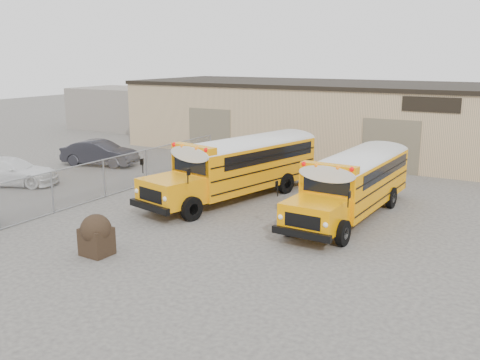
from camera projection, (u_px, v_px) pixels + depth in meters
The scene contains 9 objects.
ground at pixel (169, 237), 19.38m from camera, with size 120.00×120.00×0.00m, color #45423F.
warehouse at pixel (351, 118), 35.71m from camera, with size 30.20×10.20×4.67m.
chainlink_fence at pixel (104, 178), 24.62m from camera, with size 0.07×18.07×1.81m.
distant_building_left at pixel (122, 108), 48.22m from camera, with size 8.00×6.00×3.60m, color gray.
school_bus_left at pixel (314, 147), 28.69m from camera, with size 4.49×9.92×2.82m.
school_bus_right at pixel (393, 158), 26.27m from camera, with size 2.86×9.04×2.62m.
tarp_bundle at pixel (96, 234), 17.54m from camera, with size 1.02×1.02×1.39m.
car_white at pixel (10, 171), 27.10m from camera, with size 1.95×4.80×1.39m, color white.
car_dark at pixel (100, 153), 31.88m from camera, with size 1.59×4.55×1.50m, color black.
Camera 1 is at (11.40, -14.66, 6.45)m, focal length 40.00 mm.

